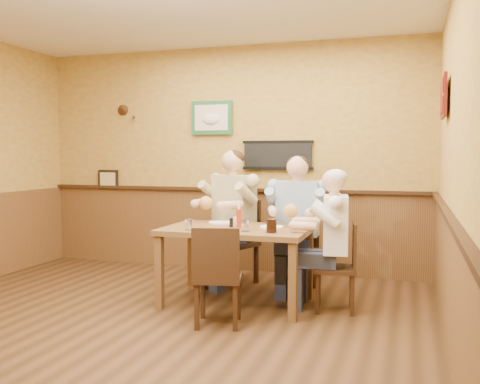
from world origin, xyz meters
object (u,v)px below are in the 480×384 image
object	(u,v)px
chair_back_right	(297,249)
water_glass_left	(189,225)
chair_right_end	(335,266)
cola_tumbler	(271,226)
chair_back_left	(234,242)
salt_shaker	(235,221)
chair_near_side	(218,275)
dining_table	(237,237)
diner_tan_shirt	(234,224)
pepper_shaker	(231,223)
diner_blue_polo	(297,231)
hot_sauce_bottle	(239,217)
water_glass_mid	(245,225)
diner_white_elder	(335,248)

from	to	relation	value
chair_back_right	water_glass_left	size ratio (longest dim) A/B	8.62
chair_right_end	cola_tumbler	world-z (taller)	cola_tumbler
chair_back_left	salt_shaker	size ratio (longest dim) A/B	10.35
chair_back_right	chair_near_side	distance (m)	1.38
chair_back_left	dining_table	bearing A→B (deg)	-47.68
diner_tan_shirt	pepper_shaker	world-z (taller)	diner_tan_shirt
chair_near_side	cola_tumbler	bearing A→B (deg)	-142.31
chair_near_side	chair_right_end	bearing A→B (deg)	-153.87
chair_right_end	dining_table	bearing A→B (deg)	-93.53
chair_near_side	water_glass_left	world-z (taller)	chair_near_side
chair_near_side	pepper_shaker	world-z (taller)	chair_near_side
chair_near_side	diner_blue_polo	size ratio (longest dim) A/B	0.66
chair_near_side	hot_sauce_bottle	world-z (taller)	hot_sauce_bottle
chair_back_left	chair_right_end	size ratio (longest dim) A/B	1.14
cola_tumbler	dining_table	bearing A→B (deg)	150.77
dining_table	water_glass_mid	bearing A→B (deg)	-54.12
dining_table	water_glass_mid	xyz separation A→B (m)	(0.16, -0.22, 0.15)
diner_blue_polo	chair_back_left	bearing A→B (deg)	168.93
diner_blue_polo	chair_near_side	bearing A→B (deg)	-110.26
water_glass_mid	pepper_shaker	size ratio (longest dim) A/B	1.24
chair_back_left	chair_back_right	xyz separation A→B (m)	(0.75, -0.11, -0.02)
chair_right_end	cola_tumbler	size ratio (longest dim) A/B	6.75
cola_tumbler	pepper_shaker	xyz separation A→B (m)	(-0.47, 0.24, -0.02)
dining_table	water_glass_left	xyz separation A→B (m)	(-0.37, -0.31, 0.14)
chair_back_left	cola_tumbler	distance (m)	1.26
cola_tumbler	diner_tan_shirt	bearing A→B (deg)	124.67
chair_right_end	water_glass_mid	size ratio (longest dim) A/B	7.56
chair_right_end	cola_tumbler	xyz separation A→B (m)	(-0.54, -0.29, 0.40)
chair_back_right	salt_shaker	xyz separation A→B (m)	(-0.52, -0.55, 0.34)
cola_tumbler	hot_sauce_bottle	distance (m)	0.46
chair_back_left	hot_sauce_bottle	xyz separation A→B (m)	(0.30, -0.75, 0.38)
water_glass_mid	hot_sauce_bottle	xyz separation A→B (m)	(-0.14, 0.23, 0.05)
chair_back_right	cola_tumbler	xyz separation A→B (m)	(-0.06, -0.89, 0.36)
water_glass_left	cola_tumbler	distance (m)	0.78
water_glass_mid	chair_near_side	bearing A→B (deg)	-103.35
diner_tan_shirt	chair_back_right	bearing A→B (deg)	13.93
chair_right_end	diner_tan_shirt	world-z (taller)	diner_tan_shirt
diner_tan_shirt	salt_shaker	bearing A→B (deg)	-48.62
diner_blue_polo	water_glass_mid	bearing A→B (deg)	-112.27
diner_blue_polo	hot_sauce_bottle	xyz separation A→B (m)	(-0.45, -0.64, 0.20)
chair_right_end	water_glass_mid	xyz separation A→B (m)	(-0.79, -0.28, 0.39)
chair_back_left	hot_sauce_bottle	world-z (taller)	hot_sauce_bottle
diner_tan_shirt	diner_blue_polo	size ratio (longest dim) A/B	1.04
chair_back_right	diner_blue_polo	bearing A→B (deg)	0.00
chair_right_end	hot_sauce_bottle	bearing A→B (deg)	-94.46
cola_tumbler	diner_white_elder	bearing A→B (deg)	28.41
chair_back_right	diner_white_elder	distance (m)	0.78
diner_blue_polo	salt_shaker	world-z (taller)	diner_blue_polo
chair_right_end	chair_back_right	bearing A→B (deg)	-148.43
diner_blue_polo	water_glass_left	size ratio (longest dim) A/B	12.31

